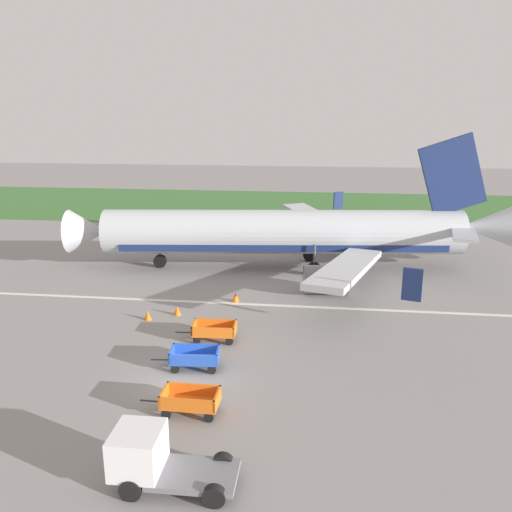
# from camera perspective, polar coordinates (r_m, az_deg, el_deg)

# --- Properties ---
(ground_plane) EXTENTS (220.00, 220.00, 0.00)m
(ground_plane) POSITION_cam_1_polar(r_m,az_deg,el_deg) (26.97, -7.44, -13.06)
(ground_plane) COLOR gray
(grass_strip) EXTENTS (220.00, 28.00, 0.06)m
(grass_strip) POSITION_cam_1_polar(r_m,az_deg,el_deg) (74.99, 2.22, 5.51)
(grass_strip) COLOR #3D7033
(grass_strip) RESTS_ON ground
(apron_stripe) EXTENTS (120.00, 0.36, 0.01)m
(apron_stripe) POSITION_cam_1_polar(r_m,az_deg,el_deg) (36.50, -3.27, -5.18)
(apron_stripe) COLOR silver
(apron_stripe) RESTS_ON ground
(airplane) EXTENTS (37.66, 30.31, 11.34)m
(airplane) POSITION_cam_1_polar(r_m,az_deg,el_deg) (44.06, 4.28, 2.53)
(airplane) COLOR #B2B7BC
(airplane) RESTS_ON ground
(baggage_cart_nearest) EXTENTS (3.56, 1.43, 1.07)m
(baggage_cart_nearest) POSITION_cam_1_polar(r_m,az_deg,el_deg) (23.87, -7.22, -15.43)
(baggage_cart_nearest) COLOR orange
(baggage_cart_nearest) RESTS_ON ground
(baggage_cart_second_in_row) EXTENTS (3.60, 1.61, 1.07)m
(baggage_cart_second_in_row) POSITION_cam_1_polar(r_m,az_deg,el_deg) (27.57, -6.74, -10.97)
(baggage_cart_second_in_row) COLOR #234CB2
(baggage_cart_second_in_row) RESTS_ON ground
(baggage_cart_third_in_row) EXTENTS (3.58, 1.53, 1.07)m
(baggage_cart_third_in_row) POSITION_cam_1_polar(r_m,az_deg,el_deg) (30.61, -4.61, -8.15)
(baggage_cart_third_in_row) COLOR orange
(baggage_cart_third_in_row) RESTS_ON ground
(service_truck_beside_carts) EXTENTS (4.40, 2.05, 2.10)m
(service_truck_beside_carts) POSITION_cam_1_polar(r_m,az_deg,el_deg) (19.96, -11.34, -20.74)
(service_truck_beside_carts) COLOR slate
(service_truck_beside_carts) RESTS_ON ground
(traffic_cone_near_plane) EXTENTS (0.46, 0.46, 0.60)m
(traffic_cone_near_plane) POSITION_cam_1_polar(r_m,az_deg,el_deg) (34.26, -11.75, -6.36)
(traffic_cone_near_plane) COLOR orange
(traffic_cone_near_plane) RESTS_ON ground
(traffic_cone_mid_apron) EXTENTS (0.52, 0.52, 0.68)m
(traffic_cone_mid_apron) POSITION_cam_1_polar(r_m,az_deg,el_deg) (36.71, -2.26, -4.48)
(traffic_cone_mid_apron) COLOR orange
(traffic_cone_mid_apron) RESTS_ON ground
(traffic_cone_by_carts) EXTENTS (0.47, 0.47, 0.62)m
(traffic_cone_by_carts) POSITION_cam_1_polar(r_m,az_deg,el_deg) (34.69, -8.61, -5.91)
(traffic_cone_by_carts) COLOR orange
(traffic_cone_by_carts) RESTS_ON ground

